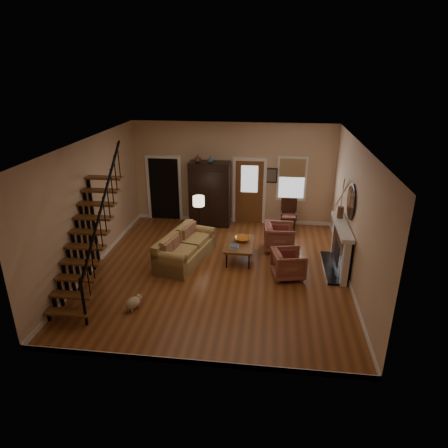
# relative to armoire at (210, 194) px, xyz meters

# --- Properties ---
(room) EXTENTS (7.00, 7.33, 3.30)m
(room) POSITION_rel_armoire_xyz_m (0.29, -1.39, 0.46)
(room) COLOR brown
(room) RESTS_ON ground
(staircase) EXTENTS (0.94, 2.80, 3.20)m
(staircase) POSITION_rel_armoire_xyz_m (-2.08, -4.45, 0.55)
(staircase) COLOR brown
(staircase) RESTS_ON ground
(fireplace) EXTENTS (0.33, 1.95, 2.30)m
(fireplace) POSITION_rel_armoire_xyz_m (3.83, -2.65, -0.31)
(fireplace) COLOR black
(fireplace) RESTS_ON ground
(armoire) EXTENTS (1.30, 0.60, 2.10)m
(armoire) POSITION_rel_armoire_xyz_m (0.00, 0.00, 0.00)
(armoire) COLOR black
(armoire) RESTS_ON ground
(vase_a) EXTENTS (0.24, 0.24, 0.25)m
(vase_a) POSITION_rel_armoire_xyz_m (-0.35, -0.10, 1.17)
(vase_a) COLOR #4C2619
(vase_a) RESTS_ON armoire
(vase_b) EXTENTS (0.20, 0.20, 0.21)m
(vase_b) POSITION_rel_armoire_xyz_m (0.05, -0.10, 1.16)
(vase_b) COLOR #334C60
(vase_b) RESTS_ON armoire
(sofa) EXTENTS (1.37, 2.24, 0.78)m
(sofa) POSITION_rel_armoire_xyz_m (-0.25, -2.71, -0.66)
(sofa) COLOR #A9894C
(sofa) RESTS_ON ground
(coffee_table) EXTENTS (0.74, 1.26, 0.48)m
(coffee_table) POSITION_rel_armoire_xyz_m (1.19, -2.41, -0.81)
(coffee_table) COLOR brown
(coffee_table) RESTS_ON ground
(bowl) EXTENTS (0.43, 0.43, 0.11)m
(bowl) POSITION_rel_armoire_xyz_m (1.24, -2.26, -0.52)
(bowl) COLOR #C66A17
(bowl) RESTS_ON coffee_table
(books) EXTENTS (0.23, 0.31, 0.06)m
(books) POSITION_rel_armoire_xyz_m (1.07, -2.71, -0.54)
(books) COLOR beige
(books) RESTS_ON coffee_table
(armchair_left) EXTENTS (0.93, 0.91, 0.71)m
(armchair_left) POSITION_rel_armoire_xyz_m (2.47, -3.23, -0.70)
(armchair_left) COLOR maroon
(armchair_left) RESTS_ON ground
(armchair_right) EXTENTS (0.88, 0.86, 0.77)m
(armchair_right) POSITION_rel_armoire_xyz_m (2.25, -1.68, -0.67)
(armchair_right) COLOR maroon
(armchair_right) RESTS_ON ground
(floor_lamp) EXTENTS (0.35, 0.35, 1.46)m
(floor_lamp) POSITION_rel_armoire_xyz_m (-0.08, -1.52, -0.32)
(floor_lamp) COLOR black
(floor_lamp) RESTS_ON ground
(side_chair) EXTENTS (0.54, 0.54, 1.02)m
(side_chair) POSITION_rel_armoire_xyz_m (2.55, -0.20, -0.54)
(side_chair) COLOR #361D11
(side_chair) RESTS_ON ground
(dog) EXTENTS (0.39, 0.47, 0.30)m
(dog) POSITION_rel_armoire_xyz_m (-0.90, -5.10, -0.90)
(dog) COLOR #CEB48D
(dog) RESTS_ON ground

